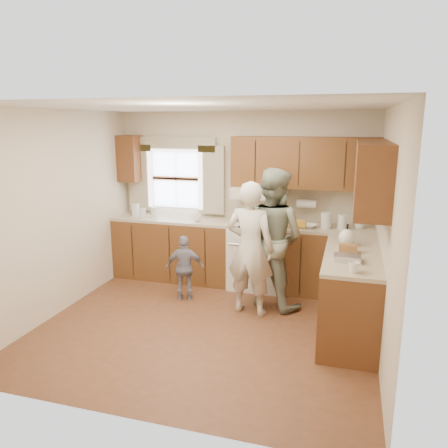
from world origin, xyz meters
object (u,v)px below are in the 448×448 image
(stove, at_px, (257,255))
(child, at_px, (185,268))
(woman_left, at_px, (250,249))
(woman_right, at_px, (272,238))

(stove, height_order, child, stove)
(woman_left, height_order, child, woman_left)
(woman_right, bearing_deg, woman_left, 80.73)
(woman_left, bearing_deg, child, -1.07)
(woman_right, bearing_deg, stove, -40.30)
(woman_left, xyz_separation_m, child, (-0.92, 0.16, -0.39))
(stove, height_order, woman_right, woman_right)
(stove, xyz_separation_m, woman_left, (0.10, -0.92, 0.37))
(woman_left, bearing_deg, woman_right, -112.61)
(child, bearing_deg, stove, -153.63)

